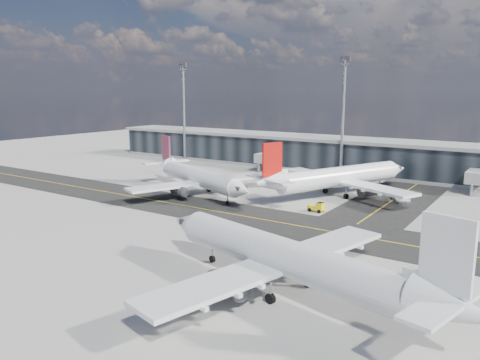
{
  "coord_description": "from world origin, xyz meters",
  "views": [
    {
      "loc": [
        42.34,
        -59.88,
        20.95
      ],
      "look_at": [
        -3.71,
        8.96,
        5.0
      ],
      "focal_mm": 35.0,
      "sensor_mm": 36.0,
      "label": 1
    }
  ],
  "objects_px": {
    "airliner_af": "(198,177)",
    "service_van": "(401,197)",
    "airliner_redtail": "(338,177)",
    "airliner_near": "(288,259)",
    "baggage_tug": "(318,207)"
  },
  "relations": [
    {
      "from": "airliner_redtail",
      "to": "airliner_near",
      "type": "relative_size",
      "value": 0.97
    },
    {
      "from": "baggage_tug",
      "to": "service_van",
      "type": "relative_size",
      "value": 0.52
    },
    {
      "from": "airliner_redtail",
      "to": "service_van",
      "type": "distance_m",
      "value": 12.64
    },
    {
      "from": "baggage_tug",
      "to": "service_van",
      "type": "distance_m",
      "value": 19.07
    },
    {
      "from": "baggage_tug",
      "to": "airliner_redtail",
      "type": "bearing_deg",
      "value": -165.72
    },
    {
      "from": "service_van",
      "to": "airliner_near",
      "type": "bearing_deg",
      "value": -113.79
    },
    {
      "from": "baggage_tug",
      "to": "airliner_af",
      "type": "bearing_deg",
      "value": -83.74
    },
    {
      "from": "airliner_redtail",
      "to": "service_van",
      "type": "xyz_separation_m",
      "value": [
        12.01,
        2.47,
        -3.08
      ]
    },
    {
      "from": "baggage_tug",
      "to": "service_van",
      "type": "bearing_deg",
      "value": 154.34
    },
    {
      "from": "airliner_redtail",
      "to": "airliner_near",
      "type": "distance_m",
      "value": 48.29
    },
    {
      "from": "airliner_af",
      "to": "airliner_redtail",
      "type": "distance_m",
      "value": 28.22
    },
    {
      "from": "airliner_redtail",
      "to": "baggage_tug",
      "type": "distance_m",
      "value": 14.26
    },
    {
      "from": "airliner_af",
      "to": "service_van",
      "type": "height_order",
      "value": "airliner_af"
    },
    {
      "from": "airliner_redtail",
      "to": "service_van",
      "type": "relative_size",
      "value": 6.63
    },
    {
      "from": "airliner_af",
      "to": "service_van",
      "type": "bearing_deg",
      "value": 136.78
    }
  ]
}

